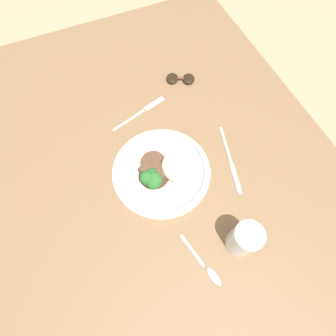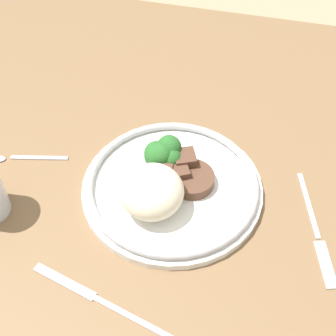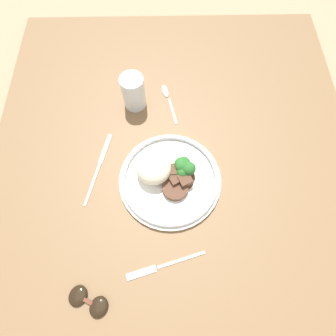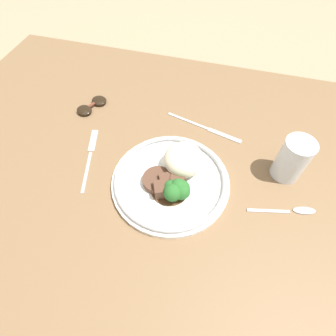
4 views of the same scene
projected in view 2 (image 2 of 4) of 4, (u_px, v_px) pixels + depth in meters
ground_plane at (190, 201)px, 0.73m from camera, size 8.00×8.00×0.00m
dining_table at (191, 194)px, 0.72m from camera, size 1.32×1.02×0.03m
plate at (168, 183)px, 0.69m from camera, size 0.27×0.27×0.08m
fork at (318, 238)px, 0.65m from camera, size 0.06×0.19×0.00m
knife at (99, 300)px, 0.59m from camera, size 0.21×0.06×0.00m
spoon at (2, 159)px, 0.75m from camera, size 0.15×0.04×0.01m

